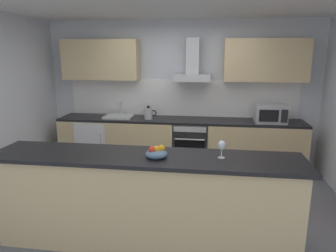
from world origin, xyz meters
TOP-DOWN VIEW (x-y plane):
  - ground at (0.00, 0.00)m, footprint 5.85×4.69m
  - ceiling at (0.00, 0.00)m, footprint 5.85×4.69m
  - wall_back at (0.00, 1.90)m, footprint 5.85×0.12m
  - backsplash_tile at (0.00, 1.83)m, footprint 4.13×0.02m
  - counter_back at (0.00, 1.52)m, footprint 4.27×0.60m
  - counter_island at (-0.11, -0.79)m, footprint 3.20×0.64m
  - upper_cabinets at (-0.00, 1.67)m, footprint 4.21×0.32m
  - oven at (0.21, 1.50)m, footprint 0.60×0.62m
  - refrigerator at (-1.54, 1.49)m, footprint 0.58×0.60m
  - microwave at (1.53, 1.47)m, footprint 0.50×0.38m
  - sink at (-1.08, 1.51)m, footprint 0.50×0.40m
  - kettle at (-0.53, 1.46)m, footprint 0.29×0.15m
  - range_hood at (0.21, 1.63)m, footprint 0.62×0.45m
  - wine_glass at (0.66, -0.76)m, footprint 0.08×0.08m
  - fruit_bowl at (0.02, -0.84)m, footprint 0.22×0.22m

SIDE VIEW (x-z plane):
  - ground at x=0.00m, z-range -0.02..0.00m
  - refrigerator at x=-1.54m, z-range 0.00..0.85m
  - counter_back at x=0.00m, z-range 0.00..0.90m
  - oven at x=0.21m, z-range 0.06..0.86m
  - counter_island at x=-0.11m, z-range 0.01..1.02m
  - sink at x=-1.08m, z-range 0.80..1.06m
  - kettle at x=-0.53m, z-range 0.89..1.13m
  - microwave at x=1.53m, z-range 0.90..1.20m
  - fruit_bowl at x=0.02m, z-range 0.99..1.13m
  - wine_glass at x=0.66m, z-range 1.05..1.23m
  - backsplash_tile at x=0.00m, z-range 0.90..1.56m
  - wall_back at x=0.00m, z-range 0.00..2.60m
  - range_hood at x=0.21m, z-range 1.43..2.15m
  - upper_cabinets at x=0.00m, z-range 1.56..2.26m
  - ceiling at x=0.00m, z-range 2.60..2.62m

